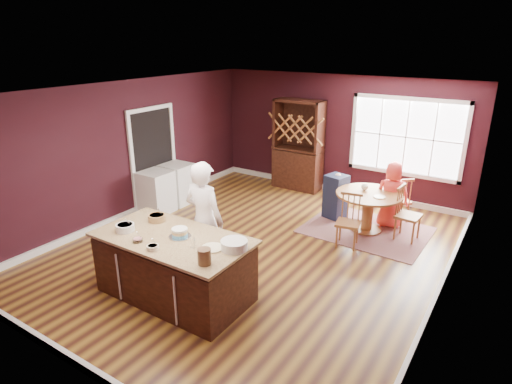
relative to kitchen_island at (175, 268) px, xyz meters
The scene contains 27 objects.
room_shell 2.04m from the kitchen_island, 84.39° to the left, with size 7.00×7.00×7.00m.
window 5.64m from the kitchen_island, 72.38° to the left, with size 2.36×0.10×1.66m, color white, non-canonical shape.
doorway 3.74m from the kitchen_island, 139.16° to the left, with size 0.08×1.26×2.13m, color white, non-canonical shape.
kitchen_island is the anchor object (origin of this frame).
dining_table 3.90m from the kitchen_island, 66.62° to the left, with size 1.22×1.22×0.75m.
baker 0.84m from the kitchen_island, 91.41° to the left, with size 0.66×0.43×1.81m, color white.
layer_cake 0.55m from the kitchen_island, 31.00° to the left, with size 0.30×0.30×0.12m, color white, non-canonical shape.
bowl_blue 0.89m from the kitchen_island, 162.55° to the right, with size 0.26×0.26×0.10m, color silver.
bowl_yellow 0.82m from the kitchen_island, 153.75° to the left, with size 0.26×0.26×0.10m, color #A77A3B.
bowl_pink 0.68m from the kitchen_island, 128.00° to the right, with size 0.14×0.14×0.05m, color white.
bowl_olive 0.65m from the kitchen_island, 82.98° to the right, with size 0.15×0.15×0.06m, color silver.
drinking_glass 0.71m from the kitchen_island, 10.69° to the right, with size 0.07×0.07×0.14m, color silver.
dinner_plate 0.83m from the kitchen_island, ahead, with size 0.29×0.29×0.02m, color beige.
white_tub 1.08m from the kitchen_island, 10.42° to the left, with size 0.35×0.35×0.12m, color white.
stoneware_crock 1.07m from the kitchen_island, 21.63° to the right, with size 0.16×0.16×0.20m, color brown.
rug 3.92m from the kitchen_island, 66.62° to the left, with size 2.22×1.71×0.01m, color brown.
chair_east 4.26m from the kitchen_island, 57.63° to the left, with size 0.42×0.40×1.01m, color #955122, non-canonical shape.
chair_south 3.13m from the kitchen_island, 61.98° to the left, with size 0.40×0.38×0.95m, color brown, non-canonical shape.
chair_north 4.75m from the kitchen_island, 66.49° to the left, with size 0.39×0.38×0.94m, color brown, non-canonical shape.
seated_woman 4.41m from the kitchen_island, 65.21° to the left, with size 0.63×0.41×1.29m, color #F04039.
high_chair 3.91m from the kitchen_island, 78.37° to the left, with size 0.38×0.38×0.94m, color black, non-canonical shape.
toddler 4.02m from the kitchen_island, 78.54° to the left, with size 0.18×0.14×0.26m, color #8CA5BF, non-canonical shape.
table_plate 3.91m from the kitchen_island, 63.01° to the left, with size 0.21×0.21×0.02m, color beige.
table_cup 3.98m from the kitchen_island, 69.21° to the left, with size 0.13×0.13×0.10m, color white.
hutch 5.12m from the kitchen_island, 98.01° to the left, with size 1.16×0.48×2.12m, color black.
washer 3.23m from the kitchen_island, 139.62° to the left, with size 0.60×0.58×0.88m, color white.
dryer 3.68m from the kitchen_island, 132.01° to the left, with size 0.60×0.58×0.88m, color white.
Camera 1 is at (3.62, -5.60, 3.48)m, focal length 30.00 mm.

